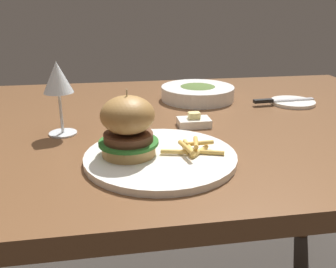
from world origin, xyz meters
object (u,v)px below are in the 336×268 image
at_px(bread_plate, 293,102).
at_px(table_knife, 278,100).
at_px(wine_glass, 58,80).
at_px(butter_dish, 194,122).
at_px(soup_bowl, 198,92).
at_px(main_plate, 160,157).
at_px(burger_sandwich, 128,126).

distance_m(bread_plate, table_knife, 0.05).
height_order(wine_glass, table_knife, wine_glass).
distance_m(wine_glass, butter_dish, 0.34).
height_order(butter_dish, soup_bowl, soup_bowl).
relative_size(wine_glass, soup_bowl, 0.75).
distance_m(main_plate, butter_dish, 0.23).
distance_m(bread_plate, soup_bowl, 0.29).
height_order(bread_plate, table_knife, table_knife).
relative_size(burger_sandwich, table_knife, 0.66).
height_order(table_knife, soup_bowl, soup_bowl).
relative_size(main_plate, butter_dish, 3.74).
relative_size(wine_glass, butter_dish, 2.13).
xyz_separation_m(wine_glass, soup_bowl, (0.39, 0.26, -0.11)).
distance_m(bread_plate, butter_dish, 0.38).
height_order(main_plate, butter_dish, butter_dish).
xyz_separation_m(burger_sandwich, table_knife, (0.47, 0.34, -0.06)).
xyz_separation_m(wine_glass, bread_plate, (0.66, 0.16, -0.12)).
bearing_deg(butter_dish, main_plate, -120.02).
bearing_deg(main_plate, burger_sandwich, 171.15).
height_order(burger_sandwich, butter_dish, burger_sandwich).
height_order(main_plate, table_knife, table_knife).
height_order(burger_sandwich, soup_bowl, burger_sandwich).
height_order(burger_sandwich, wine_glass, wine_glass).
xyz_separation_m(main_plate, soup_bowl, (0.18, 0.45, 0.02)).
xyz_separation_m(burger_sandwich, butter_dish, (0.17, 0.19, -0.06)).
relative_size(table_knife, butter_dish, 2.44).
bearing_deg(main_plate, soup_bowl, 67.81).
distance_m(wine_glass, table_knife, 0.65).
bearing_deg(soup_bowl, burger_sandwich, -119.12).
relative_size(main_plate, wine_glass, 1.75).
relative_size(burger_sandwich, bread_plate, 0.99).
height_order(burger_sandwich, bread_plate, burger_sandwich).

